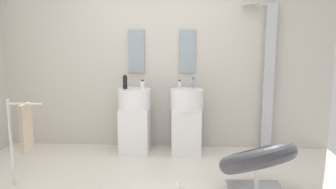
# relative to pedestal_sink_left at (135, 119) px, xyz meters

# --- Properties ---
(rear_partition) EXTENTS (4.80, 0.10, 2.60)m
(rear_partition) POSITION_rel_pedestal_sink_left_xyz_m (0.36, 0.33, 0.83)
(rear_partition) COLOR beige
(rear_partition) RESTS_ON ground_plane
(pedestal_sink_left) EXTENTS (0.45, 0.45, 1.00)m
(pedestal_sink_left) POSITION_rel_pedestal_sink_left_xyz_m (0.00, 0.00, 0.00)
(pedestal_sink_left) COLOR white
(pedestal_sink_left) RESTS_ON ground_plane
(pedestal_sink_right) EXTENTS (0.45, 0.45, 1.00)m
(pedestal_sink_right) POSITION_rel_pedestal_sink_left_xyz_m (0.72, 0.00, 0.00)
(pedestal_sink_right) COLOR white
(pedestal_sink_right) RESTS_ON ground_plane
(vanity_mirror_left) EXTENTS (0.22, 0.03, 0.59)m
(vanity_mirror_left) POSITION_rel_pedestal_sink_left_xyz_m (0.00, 0.26, 0.92)
(vanity_mirror_left) COLOR #8C9EA8
(vanity_mirror_right) EXTENTS (0.22, 0.03, 0.59)m
(vanity_mirror_right) POSITION_rel_pedestal_sink_left_xyz_m (0.72, 0.26, 0.92)
(vanity_mirror_right) COLOR #8C9EA8
(shower_column) EXTENTS (0.49, 0.24, 2.05)m
(shower_column) POSITION_rel_pedestal_sink_left_xyz_m (1.84, 0.21, 0.61)
(shower_column) COLOR #B7BABF
(shower_column) RESTS_ON ground_plane
(lounge_chair) EXTENTS (1.10, 1.10, 0.65)m
(lounge_chair) POSITION_rel_pedestal_sink_left_xyz_m (1.43, -1.26, -0.12)
(lounge_chair) COLOR #B7BABF
(lounge_chair) RESTS_ON ground_plane
(towel_rack) EXTENTS (0.37, 0.22, 0.95)m
(towel_rack) POSITION_rel_pedestal_sink_left_xyz_m (-1.00, -1.16, 0.16)
(towel_rack) COLOR #B7BABF
(towel_rack) RESTS_ON ground_plane
(coffee_mug) EXTENTS (0.08, 0.08, 0.11)m
(coffee_mug) POSITION_rel_pedestal_sink_left_xyz_m (0.64, -1.20, -0.41)
(coffee_mug) COLOR white
(coffee_mug) RESTS_ON area_rug
(soap_bottle_black) EXTENTS (0.06, 0.06, 0.19)m
(soap_bottle_black) POSITION_rel_pedestal_sink_left_xyz_m (-0.12, -0.01, 0.52)
(soap_bottle_black) COLOR black
(soap_bottle_black) RESTS_ON pedestal_sink_left
(soap_bottle_clear) EXTENTS (0.05, 0.05, 0.12)m
(soap_bottle_clear) POSITION_rel_pedestal_sink_left_xyz_m (0.62, 0.04, 0.48)
(soap_bottle_clear) COLOR silver
(soap_bottle_clear) RESTS_ON pedestal_sink_right
(soap_bottle_white) EXTENTS (0.06, 0.06, 0.13)m
(soap_bottle_white) POSITION_rel_pedestal_sink_left_xyz_m (0.12, -0.06, 0.48)
(soap_bottle_white) COLOR white
(soap_bottle_white) RESTS_ON pedestal_sink_left
(soap_bottle_grey) EXTENTS (0.04, 0.04, 0.15)m
(soap_bottle_grey) POSITION_rel_pedestal_sink_left_xyz_m (0.81, 0.09, 0.49)
(soap_bottle_grey) COLOR #99999E
(soap_bottle_grey) RESTS_ON pedestal_sink_right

